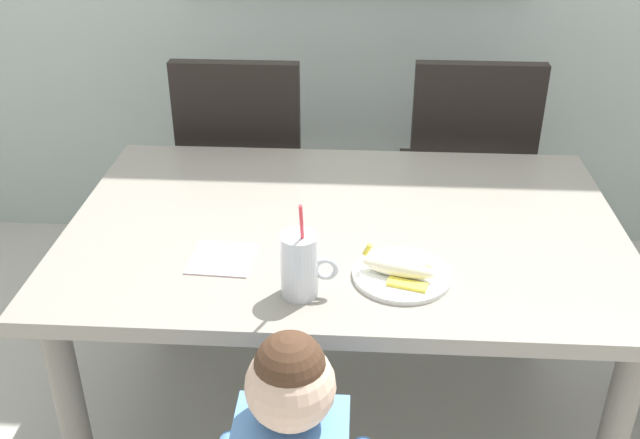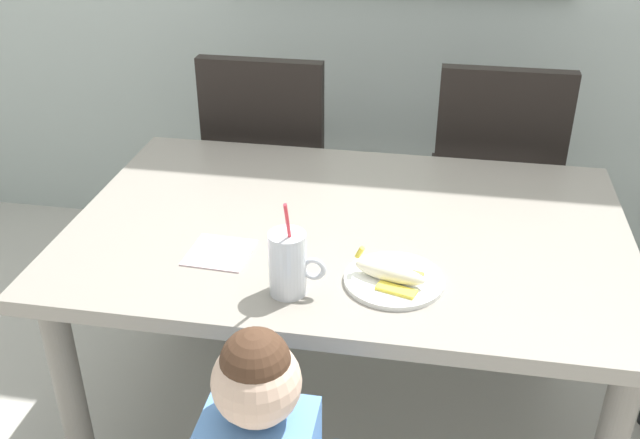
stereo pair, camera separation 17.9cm
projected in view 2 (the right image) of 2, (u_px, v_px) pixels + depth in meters
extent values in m
plane|color=#B7B2A8|center=(344.00, 423.00, 2.24)|extent=(24.00, 24.00, 0.00)
cube|color=gray|center=(348.00, 231.00, 1.90)|extent=(1.45, 0.95, 0.04)
cylinder|color=slate|center=(73.00, 406.00, 1.83)|extent=(0.07, 0.07, 0.67)
cylinder|color=slate|center=(179.00, 247.00, 2.51)|extent=(0.07, 0.07, 0.67)
cylinder|color=slate|center=(562.00, 283.00, 2.32)|extent=(0.07, 0.07, 0.67)
cube|color=black|center=(277.00, 176.00, 2.74)|extent=(0.44, 0.44, 0.06)
cube|color=black|center=(262.00, 129.00, 2.43)|extent=(0.42, 0.05, 0.48)
cylinder|color=black|center=(334.00, 213.00, 2.99)|extent=(0.04, 0.04, 0.42)
cylinder|color=black|center=(245.00, 205.00, 3.05)|extent=(0.04, 0.04, 0.42)
cylinder|color=black|center=(318.00, 261.00, 2.66)|extent=(0.04, 0.04, 0.42)
cylinder|color=black|center=(219.00, 252.00, 2.72)|extent=(0.04, 0.04, 0.42)
cube|color=black|center=(490.00, 188.00, 2.65)|extent=(0.44, 0.44, 0.06)
cube|color=black|center=(501.00, 141.00, 2.34)|extent=(0.42, 0.05, 0.48)
cylinder|color=black|center=(530.00, 225.00, 2.90)|extent=(0.04, 0.04, 0.42)
cylinder|color=black|center=(434.00, 217.00, 2.96)|extent=(0.04, 0.04, 0.42)
cylinder|color=black|center=(538.00, 276.00, 2.57)|extent=(0.04, 0.04, 0.42)
cylinder|color=black|center=(430.00, 266.00, 2.63)|extent=(0.04, 0.04, 0.42)
sphere|color=beige|center=(257.00, 382.00, 1.34)|extent=(0.17, 0.17, 0.17)
sphere|color=#472D1E|center=(255.00, 363.00, 1.31)|extent=(0.13, 0.13, 0.13)
cylinder|color=silver|center=(288.00, 264.00, 1.59)|extent=(0.08, 0.08, 0.15)
cylinder|color=beige|center=(288.00, 275.00, 1.60)|extent=(0.07, 0.07, 0.08)
torus|color=silver|center=(314.00, 269.00, 1.58)|extent=(0.06, 0.01, 0.06)
cylinder|color=#E5333F|center=(290.00, 239.00, 1.55)|extent=(0.01, 0.08, 0.21)
cylinder|color=white|center=(394.00, 280.00, 1.65)|extent=(0.23, 0.23, 0.01)
ellipsoid|color=#F4EAC6|center=(390.00, 272.00, 1.63)|extent=(0.18, 0.09, 0.04)
cube|color=yellow|center=(396.00, 290.00, 1.60)|extent=(0.10, 0.06, 0.01)
cube|color=yellow|center=(404.00, 273.00, 1.66)|extent=(0.10, 0.06, 0.01)
cylinder|color=yellow|center=(360.00, 252.00, 1.65)|extent=(0.03, 0.02, 0.03)
cube|color=silver|center=(220.00, 253.00, 1.77)|extent=(0.16, 0.16, 0.00)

